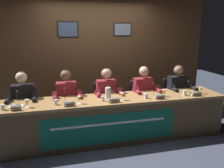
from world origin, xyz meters
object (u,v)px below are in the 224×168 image
chair_right (140,103)px  water_cup_far_right (185,93)px  nameplate_left (70,104)px  chair_center (105,106)px  panelist_center (107,95)px  nameplate_right (160,97)px  juice_glass_far_right (201,89)px  water_cup_right (146,96)px  document_stack_far_left (16,106)px  chair_left (67,109)px  nameplate_far_right (197,94)px  water_cup_left (56,102)px  panelist_right (144,93)px  chair_far_right (173,100)px  juice_glass_right (164,92)px  water_cup_center (103,99)px  nameplate_far_left (16,108)px  panelist_left (67,98)px  microphone_far_left (17,101)px  water_pitcher_central (108,93)px  microphone_left (65,98)px  microphone_right (155,92)px  panelist_far_left (23,101)px  juice_glass_far_left (27,102)px  panelist_far_right (179,90)px  conference_table (113,113)px  chair_far_left (25,112)px  microphone_far_right (190,89)px  nameplate_center (114,100)px  juice_glass_center (122,95)px  microphone_center (110,95)px

chair_right → water_cup_far_right: size_ratio=10.44×
nameplate_left → chair_center: chair_center is taller
panelist_center → nameplate_right: size_ratio=6.83×
chair_center → juice_glass_far_right: bearing=-22.5°
water_cup_right → document_stack_far_left: water_cup_right is taller
chair_left → nameplate_far_right: bearing=-19.6°
water_cup_left → panelist_right: size_ratio=0.07×
panelist_center → chair_far_right: size_ratio=1.37×
nameplate_far_right → document_stack_far_left: size_ratio=0.91×
nameplate_left → document_stack_far_left: (-0.80, 0.19, -0.03)m
nameplate_far_right → document_stack_far_left: bearing=176.8°
juice_glass_right → chair_right: bearing=103.5°
nameplate_right → chair_far_right: size_ratio=0.20×
nameplate_right → chair_far_right: (0.72, 0.81, -0.36)m
chair_right → nameplate_right: 0.89m
water_cup_center → nameplate_far_right: water_cup_center is taller
nameplate_far_left → panelist_left: panelist_left is taller
microphone_far_left → chair_left: (0.78, 0.56, -0.40)m
water_cup_center → water_pitcher_central: bearing=46.8°
microphone_left → microphone_right: bearing=-0.5°
panelist_far_left → juice_glass_far_left: bearing=-76.7°
panelist_far_right → document_stack_far_left: (-3.04, -0.43, 0.05)m
chair_far_right → juice_glass_right: bearing=-130.6°
microphone_far_left → conference_table: bearing=-4.1°
nameplate_far_left → water_cup_center: (1.33, 0.13, -0.00)m
juice_glass_far_left → microphone_far_left: microphone_far_left is taller
water_cup_right → panelist_far_right: 1.07m
panelist_left → chair_far_left: bearing=165.2°
conference_table → microphone_left: microphone_left is taller
water_cup_center → nameplate_right: size_ratio=0.48×
water_cup_right → water_cup_far_right: same height
water_cup_left → microphone_far_right: microphone_far_right is taller
panelist_far_left → juice_glass_far_right: 3.20m
conference_table → nameplate_right: bearing=-10.1°
chair_far_right → nameplate_far_right: (-0.00, -0.80, 0.36)m
nameplate_center → water_cup_far_right: size_ratio=2.28×
conference_table → panelist_center: (0.00, 0.47, 0.18)m
juice_glass_center → panelist_far_right: bearing=20.5°
chair_right → water_cup_center: bearing=-144.1°
nameplate_right → panelist_far_right: (0.72, 0.61, -0.09)m
microphone_left → water_cup_center: (0.61, -0.10, -0.04)m
nameplate_left → chair_right: chair_right is taller
microphone_center → microphone_right: 0.84m
microphone_far_left → microphone_center: (1.49, -0.03, 0.00)m
juice_glass_right → juice_glass_center: bearing=-178.2°
chair_far_left → microphone_center: bearing=-22.2°
water_cup_left → juice_glass_right: bearing=0.1°
chair_center → panelist_center: bearing=-90.0°
juice_glass_far_left → panelist_left: panelist_left is taller
panelist_left → juice_glass_center: panelist_left is taller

